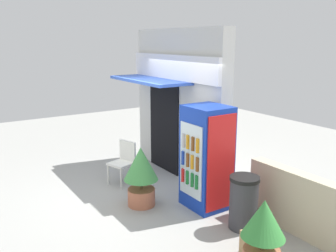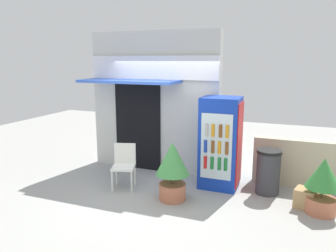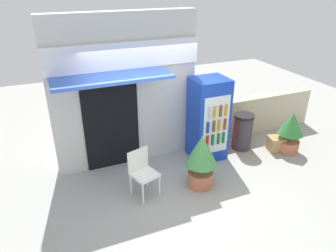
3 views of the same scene
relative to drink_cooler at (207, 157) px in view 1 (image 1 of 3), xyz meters
The scene contains 9 objects.
ground 1.77m from the drink_cooler, 149.28° to the right, with size 16.00×16.00×0.00m, color #A3A39E.
storefront_building 1.91m from the drink_cooler, 162.13° to the left, with size 3.03×1.09×3.15m.
drink_cooler is the anchor object (origin of this frame).
plastic_chair 1.96m from the drink_cooler, 157.75° to the right, with size 0.55×0.55×0.88m.
potted_plant_near_shop 1.19m from the drink_cooler, 125.20° to the right, with size 0.61×0.61×1.09m.
potted_plant_curbside 1.96m from the drink_cooler, 16.94° to the right, with size 0.57×0.57×0.96m.
trash_bin 1.05m from the drink_cooler, ahead, with size 0.47×0.47×0.86m.
stone_boundary_wall 2.12m from the drink_cooler, 16.73° to the left, with size 2.80×0.23×0.97m, color beige.
cardboard_box 1.82m from the drink_cooler, 14.46° to the right, with size 0.33×0.32×0.34m, color tan.
Camera 1 is at (6.02, -3.11, 2.91)m, focal length 39.10 mm.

